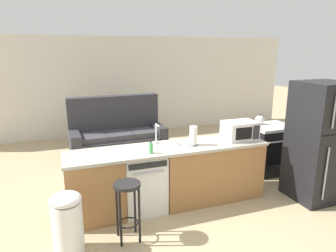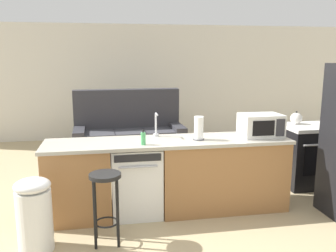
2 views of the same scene
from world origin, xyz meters
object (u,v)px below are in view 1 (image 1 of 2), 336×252
(soap_bottle, at_px, (151,148))
(microwave, at_px, (240,130))
(dishwasher, at_px, (143,182))
(bar_stool, at_px, (127,199))
(trash_bin, at_px, (67,223))
(refrigerator, at_px, (319,142))
(couch, at_px, (117,137))
(stove_range, at_px, (269,148))
(paper_towel_roll, at_px, (193,136))
(kettle, at_px, (260,120))

(soap_bottle, bearing_deg, microwave, 6.73)
(dishwasher, xyz_separation_m, bar_stool, (-0.36, -0.65, 0.11))
(microwave, relative_size, trash_bin, 0.68)
(refrigerator, height_order, bar_stool, refrigerator)
(soap_bottle, bearing_deg, couch, 89.91)
(refrigerator, height_order, trash_bin, refrigerator)
(bar_stool, distance_m, couch, 3.18)
(stove_range, bearing_deg, couch, 142.27)
(dishwasher, distance_m, refrigerator, 2.70)
(paper_towel_roll, xyz_separation_m, couch, (-0.68, 2.55, -0.64))
(stove_range, relative_size, bar_stool, 1.22)
(refrigerator, bearing_deg, bar_stool, -178.07)
(microwave, bearing_deg, refrigerator, -27.90)
(dishwasher, bearing_deg, kettle, 15.58)
(dishwasher, distance_m, bar_stool, 0.75)
(dishwasher, height_order, soap_bottle, soap_bottle)
(dishwasher, xyz_separation_m, stove_range, (2.60, 0.55, 0.03))
(bar_stool, bearing_deg, trash_bin, -177.90)
(dishwasher, height_order, refrigerator, refrigerator)
(refrigerator, bearing_deg, soap_bottle, 171.61)
(dishwasher, distance_m, microwave, 1.68)
(stove_range, bearing_deg, dishwasher, -168.09)
(kettle, distance_m, trash_bin, 3.79)
(kettle, relative_size, trash_bin, 0.28)
(stove_range, relative_size, soap_bottle, 5.11)
(soap_bottle, height_order, bar_stool, soap_bottle)
(couch, bearing_deg, soap_bottle, -90.09)
(dishwasher, distance_m, paper_towel_roll, 0.98)
(dishwasher, relative_size, soap_bottle, 4.77)
(paper_towel_roll, bearing_deg, refrigerator, -15.24)
(kettle, relative_size, bar_stool, 0.28)
(stove_range, distance_m, paper_towel_roll, 2.02)
(soap_bottle, bearing_deg, trash_bin, -156.14)
(trash_bin, bearing_deg, dishwasher, 32.73)
(stove_range, height_order, soap_bottle, soap_bottle)
(microwave, distance_m, paper_towel_roll, 0.81)
(stove_range, distance_m, kettle, 0.57)
(trash_bin, bearing_deg, paper_towel_roll, 19.16)
(trash_bin, bearing_deg, stove_range, 18.52)
(bar_stool, height_order, couch, couch)
(stove_range, xyz_separation_m, paper_towel_roll, (-1.84, -0.60, 0.59))
(microwave, bearing_deg, bar_stool, -161.40)
(couch, bearing_deg, stove_range, -37.73)
(refrigerator, xyz_separation_m, soap_bottle, (-2.52, 0.37, 0.07))
(stove_range, xyz_separation_m, soap_bottle, (-2.53, -0.73, 0.52))
(dishwasher, relative_size, paper_towel_roll, 2.98)
(stove_range, xyz_separation_m, couch, (-2.52, 1.95, -0.06))
(refrigerator, bearing_deg, couch, 129.59)
(dishwasher, height_order, microwave, microwave)
(trash_bin, relative_size, couch, 0.36)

